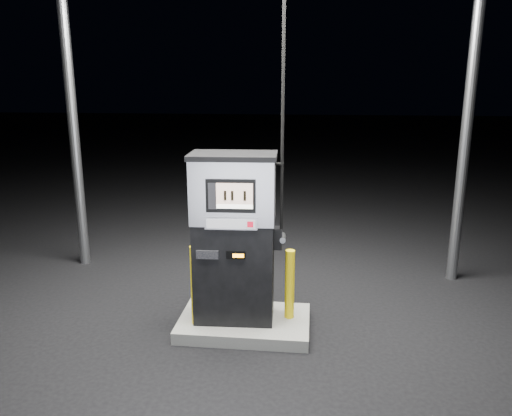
# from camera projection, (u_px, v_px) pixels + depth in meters

# --- Properties ---
(ground) EXTENTS (80.00, 80.00, 0.00)m
(ground) POSITION_uv_depth(u_px,v_px,m) (244.00, 329.00, 6.22)
(ground) COLOR black
(ground) RESTS_ON ground
(pump_island) EXTENTS (1.60, 1.00, 0.15)m
(pump_island) POSITION_uv_depth(u_px,v_px,m) (244.00, 323.00, 6.20)
(pump_island) COLOR #60605C
(pump_island) RESTS_ON ground
(fuel_dispenser) EXTENTS (1.14, 0.65, 4.25)m
(fuel_dispenser) POSITION_uv_depth(u_px,v_px,m) (234.00, 236.00, 5.94)
(fuel_dispenser) COLOR black
(fuel_dispenser) RESTS_ON pump_island
(bollard_left) EXTENTS (0.17, 0.17, 0.98)m
(bollard_left) POSITION_uv_depth(u_px,v_px,m) (196.00, 285.00, 5.93)
(bollard_left) COLOR yellow
(bollard_left) RESTS_ON pump_island
(bollard_right) EXTENTS (0.12, 0.12, 0.87)m
(bollard_right) POSITION_uv_depth(u_px,v_px,m) (290.00, 284.00, 6.09)
(bollard_right) COLOR yellow
(bollard_right) RESTS_ON pump_island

